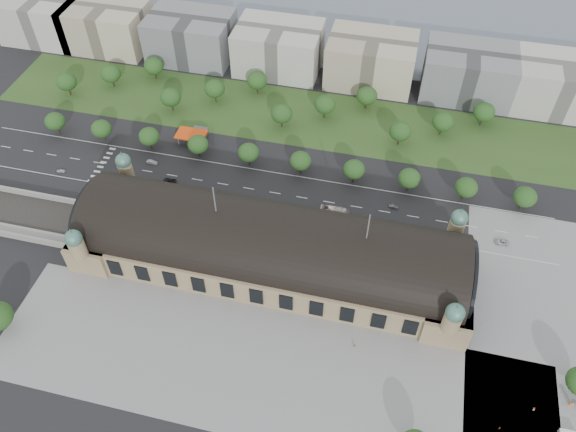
% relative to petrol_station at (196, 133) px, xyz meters
% --- Properties ---
extents(ground, '(900.00, 900.00, 0.00)m').
position_rel_petrol_station_xyz_m(ground, '(53.91, -65.28, -2.95)').
color(ground, black).
rests_on(ground, ground).
extents(station, '(150.00, 48.40, 44.30)m').
position_rel_petrol_station_xyz_m(station, '(53.91, -65.28, 7.33)').
color(station, '#9E8962').
rests_on(station, ground).
extents(track_cutting, '(70.00, 24.00, 3.10)m').
position_rel_petrol_station_xyz_m(track_cutting, '(-56.09, -67.49, -2.25)').
color(track_cutting, black).
rests_on(track_cutting, ground).
extents(plaza_south, '(190.00, 48.00, 0.12)m').
position_rel_petrol_station_xyz_m(plaza_south, '(63.91, -109.28, -2.95)').
color(plaza_south, gray).
rests_on(plaza_south, ground).
extents(plaza_east, '(56.00, 100.00, 0.12)m').
position_rel_petrol_station_xyz_m(plaza_east, '(156.91, -65.28, -2.95)').
color(plaza_east, gray).
rests_on(plaza_east, ground).
extents(road_slab, '(260.00, 26.00, 0.10)m').
position_rel_petrol_station_xyz_m(road_slab, '(33.91, -27.28, -2.95)').
color(road_slab, black).
rests_on(road_slab, ground).
extents(grass_belt, '(300.00, 45.00, 0.10)m').
position_rel_petrol_station_xyz_m(grass_belt, '(38.91, 27.72, -2.95)').
color(grass_belt, '#2F4E1F').
rests_on(grass_belt, ground).
extents(petrol_station, '(14.00, 13.00, 5.05)m').
position_rel_petrol_station_xyz_m(petrol_station, '(0.00, 0.00, 0.00)').
color(petrol_station, '#E3450D').
rests_on(petrol_station, ground).
extents(office_0, '(45.00, 32.00, 24.00)m').
position_rel_petrol_station_xyz_m(office_0, '(-116.09, 67.72, 9.05)').
color(office_0, beige).
rests_on(office_0, ground).
extents(office_1, '(45.00, 32.00, 24.00)m').
position_rel_petrol_station_xyz_m(office_1, '(-76.09, 67.72, 9.05)').
color(office_1, '#C3B699').
rests_on(office_1, ground).
extents(office_2, '(45.00, 32.00, 24.00)m').
position_rel_petrol_station_xyz_m(office_2, '(-26.09, 67.72, 9.05)').
color(office_2, gray).
rests_on(office_2, ground).
extents(office_3, '(45.00, 32.00, 24.00)m').
position_rel_petrol_station_xyz_m(office_3, '(23.91, 67.72, 9.05)').
color(office_3, beige).
rests_on(office_3, ground).
extents(office_4, '(45.00, 32.00, 24.00)m').
position_rel_petrol_station_xyz_m(office_4, '(73.91, 67.72, 9.05)').
color(office_4, '#C3B699').
rests_on(office_4, ground).
extents(office_5, '(45.00, 32.00, 24.00)m').
position_rel_petrol_station_xyz_m(office_5, '(123.91, 67.72, 9.05)').
color(office_5, gray).
rests_on(office_5, ground).
extents(office_6, '(45.00, 32.00, 24.00)m').
position_rel_petrol_station_xyz_m(office_6, '(168.91, 67.72, 9.05)').
color(office_6, beige).
rests_on(office_6, ground).
extents(tree_row_0, '(9.60, 9.60, 11.52)m').
position_rel_petrol_station_xyz_m(tree_row_0, '(-66.09, -12.28, 4.48)').
color(tree_row_0, '#2D2116').
rests_on(tree_row_0, ground).
extents(tree_row_1, '(9.60, 9.60, 11.52)m').
position_rel_petrol_station_xyz_m(tree_row_1, '(-42.09, -12.28, 4.48)').
color(tree_row_1, '#2D2116').
rests_on(tree_row_1, ground).
extents(tree_row_2, '(9.60, 9.60, 11.52)m').
position_rel_petrol_station_xyz_m(tree_row_2, '(-18.09, -12.28, 4.48)').
color(tree_row_2, '#2D2116').
rests_on(tree_row_2, ground).
extents(tree_row_3, '(9.60, 9.60, 11.52)m').
position_rel_petrol_station_xyz_m(tree_row_3, '(5.91, -12.28, 4.48)').
color(tree_row_3, '#2D2116').
rests_on(tree_row_3, ground).
extents(tree_row_4, '(9.60, 9.60, 11.52)m').
position_rel_petrol_station_xyz_m(tree_row_4, '(29.91, -12.28, 4.48)').
color(tree_row_4, '#2D2116').
rests_on(tree_row_4, ground).
extents(tree_row_5, '(9.60, 9.60, 11.52)m').
position_rel_petrol_station_xyz_m(tree_row_5, '(53.91, -12.28, 4.48)').
color(tree_row_5, '#2D2116').
rests_on(tree_row_5, ground).
extents(tree_row_6, '(9.60, 9.60, 11.52)m').
position_rel_petrol_station_xyz_m(tree_row_6, '(77.91, -12.28, 4.48)').
color(tree_row_6, '#2D2116').
rests_on(tree_row_6, ground).
extents(tree_row_7, '(9.60, 9.60, 11.52)m').
position_rel_petrol_station_xyz_m(tree_row_7, '(101.91, -12.28, 4.48)').
color(tree_row_7, '#2D2116').
rests_on(tree_row_7, ground).
extents(tree_row_8, '(9.60, 9.60, 11.52)m').
position_rel_petrol_station_xyz_m(tree_row_8, '(125.91, -12.28, 4.48)').
color(tree_row_8, '#2D2116').
rests_on(tree_row_8, ground).
extents(tree_row_9, '(9.60, 9.60, 11.52)m').
position_rel_petrol_station_xyz_m(tree_row_9, '(149.91, -12.28, 4.48)').
color(tree_row_9, '#2D2116').
rests_on(tree_row_9, ground).
extents(tree_belt_0, '(10.40, 10.40, 12.48)m').
position_rel_petrol_station_xyz_m(tree_belt_0, '(-76.09, 17.72, 5.10)').
color(tree_belt_0, '#2D2116').
rests_on(tree_belt_0, ground).
extents(tree_belt_1, '(10.40, 10.40, 12.48)m').
position_rel_petrol_station_xyz_m(tree_belt_1, '(-57.09, 29.72, 5.10)').
color(tree_belt_1, '#2D2116').
rests_on(tree_belt_1, ground).
extents(tree_belt_2, '(10.40, 10.40, 12.48)m').
position_rel_petrol_station_xyz_m(tree_belt_2, '(-38.09, 41.72, 5.10)').
color(tree_belt_2, '#2D2116').
rests_on(tree_belt_2, ground).
extents(tree_belt_3, '(10.40, 10.40, 12.48)m').
position_rel_petrol_station_xyz_m(tree_belt_3, '(-19.09, 17.72, 5.10)').
color(tree_belt_3, '#2D2116').
rests_on(tree_belt_3, ground).
extents(tree_belt_4, '(10.40, 10.40, 12.48)m').
position_rel_petrol_station_xyz_m(tree_belt_4, '(-0.09, 29.72, 5.10)').
color(tree_belt_4, '#2D2116').
rests_on(tree_belt_4, ground).
extents(tree_belt_5, '(10.40, 10.40, 12.48)m').
position_rel_petrol_station_xyz_m(tree_belt_5, '(18.91, 41.72, 5.10)').
color(tree_belt_5, '#2D2116').
rests_on(tree_belt_5, ground).
extents(tree_belt_6, '(10.40, 10.40, 12.48)m').
position_rel_petrol_station_xyz_m(tree_belt_6, '(37.91, 17.72, 5.10)').
color(tree_belt_6, '#2D2116').
rests_on(tree_belt_6, ground).
extents(tree_belt_7, '(10.40, 10.40, 12.48)m').
position_rel_petrol_station_xyz_m(tree_belt_7, '(56.91, 29.72, 5.10)').
color(tree_belt_7, '#2D2116').
rests_on(tree_belt_7, ground).
extents(tree_belt_8, '(10.40, 10.40, 12.48)m').
position_rel_petrol_station_xyz_m(tree_belt_8, '(75.91, 41.72, 5.10)').
color(tree_belt_8, '#2D2116').
rests_on(tree_belt_8, ground).
extents(tree_belt_9, '(10.40, 10.40, 12.48)m').
position_rel_petrol_station_xyz_m(tree_belt_9, '(94.91, 17.72, 5.10)').
color(tree_belt_9, '#2D2116').
rests_on(tree_belt_9, ground).
extents(tree_belt_10, '(10.40, 10.40, 12.48)m').
position_rel_petrol_station_xyz_m(tree_belt_10, '(113.91, 29.72, 5.10)').
color(tree_belt_10, '#2D2116').
rests_on(tree_belt_10, ground).
extents(tree_belt_11, '(10.40, 10.40, 12.48)m').
position_rel_petrol_station_xyz_m(tree_belt_11, '(132.91, 41.72, 5.10)').
color(tree_belt_11, '#2D2116').
rests_on(tree_belt_11, ground).
extents(traffic_car_0, '(3.99, 2.04, 1.30)m').
position_rel_petrol_station_xyz_m(traffic_car_0, '(-51.92, -36.84, -2.30)').
color(traffic_car_0, '#BEBDC0').
rests_on(traffic_car_0, ground).
extents(traffic_car_1, '(4.97, 1.89, 1.62)m').
position_rel_petrol_station_xyz_m(traffic_car_1, '(-13.90, -21.96, -2.14)').
color(traffic_car_1, '#9A9FA3').
rests_on(traffic_car_1, ground).
extents(traffic_car_2, '(5.83, 2.76, 1.61)m').
position_rel_petrol_station_xyz_m(traffic_car_2, '(-1.47, -31.45, -2.14)').
color(traffic_car_2, black).
rests_on(traffic_car_2, ground).
extents(traffic_car_5, '(4.03, 1.52, 1.31)m').
position_rel_petrol_station_xyz_m(traffic_car_5, '(97.38, -24.19, -2.29)').
color(traffic_car_5, '#525459').
rests_on(traffic_car_5, ground).
extents(traffic_car_6, '(5.69, 2.87, 1.55)m').
position_rel_petrol_station_xyz_m(traffic_car_6, '(141.87, -33.65, -2.18)').
color(traffic_car_6, '#B9BABB').
rests_on(traffic_car_6, ground).
extents(parked_car_0, '(4.37, 2.88, 1.36)m').
position_rel_petrol_station_xyz_m(parked_car_0, '(-26.09, -42.13, -2.27)').
color(parked_car_0, black).
rests_on(parked_car_0, ground).
extents(parked_car_1, '(5.08, 3.99, 1.28)m').
position_rel_petrol_station_xyz_m(parked_car_1, '(-1.95, -44.28, -2.31)').
color(parked_car_1, maroon).
rests_on(parked_car_1, ground).
extents(parked_car_2, '(5.66, 4.94, 1.57)m').
position_rel_petrol_station_xyz_m(parked_car_2, '(10.84, -40.28, -2.17)').
color(parked_car_2, '#1A224A').
rests_on(parked_car_2, ground).
extents(parked_car_3, '(4.71, 3.31, 1.49)m').
position_rel_petrol_station_xyz_m(parked_car_3, '(7.11, -43.11, -2.20)').
color(parked_car_3, slate).
rests_on(parked_car_3, ground).
extents(parked_car_4, '(4.23, 3.24, 1.34)m').
position_rel_petrol_station_xyz_m(parked_car_4, '(-4.08, -44.28, -2.28)').
color(parked_car_4, silver).
rests_on(parked_car_4, ground).
extents(parked_car_5, '(6.11, 5.44, 1.57)m').
position_rel_petrol_station_xyz_m(parked_car_5, '(24.51, -44.28, -2.16)').
color(parked_car_5, gray).
rests_on(parked_car_5, ground).
extents(parked_car_6, '(4.95, 3.42, 1.33)m').
position_rel_petrol_station_xyz_m(parked_car_6, '(35.91, -40.28, -2.28)').
color(parked_car_6, black).
rests_on(parked_car_6, ground).
extents(bus_west, '(11.13, 2.96, 3.08)m').
position_rel_petrol_station_xyz_m(bus_west, '(28.91, -38.28, -1.41)').
color(bus_west, red).
rests_on(bus_west, ground).
extents(bus_mid, '(12.25, 2.94, 3.41)m').
position_rel_petrol_station_xyz_m(bus_mid, '(73.32, -33.28, -1.25)').
color(bus_mid, silver).
rests_on(bus_mid, ground).
extents(bus_east, '(11.62, 3.37, 3.20)m').
position_rel_petrol_station_xyz_m(bus_east, '(70.53, -37.61, -1.35)').
color(bus_east, beige).
rests_on(bus_east, ground).
extents(advertising_column, '(1.59, 1.59, 3.02)m').
position_rel_petrol_station_xyz_m(advertising_column, '(162.59, -98.24, -1.38)').
color(advertising_column, '#CD3352').
rests_on(advertising_column, ground).
extents(pedestrian_0, '(1.01, 0.73, 1.85)m').
position_rel_petrol_station_xyz_m(pedestrian_0, '(91.31, -93.96, -2.02)').
color(pedestrian_0, gray).
rests_on(pedestrian_0, ground).
extents(pedestrian_1, '(0.77, 0.79, 1.82)m').
position_rel_petrol_station_xyz_m(pedestrian_1, '(139.88, -111.68, -2.04)').
color(pedestrian_1, gray).
rests_on(pedestrian_1, ground).
extents(pedestrian_5, '(0.89, 1.01, 1.80)m').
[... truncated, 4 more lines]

